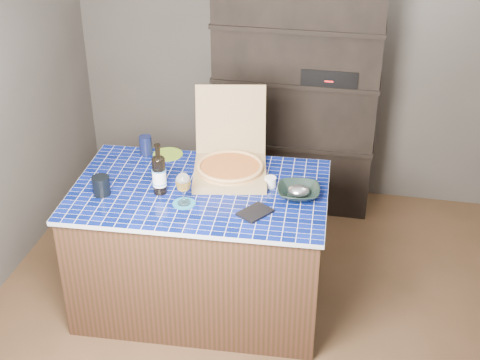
% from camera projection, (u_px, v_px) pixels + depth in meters
% --- Properties ---
extents(room, '(3.50, 3.50, 3.50)m').
position_uv_depth(room, '(262.00, 142.00, 3.52)').
color(room, brown).
rests_on(room, ground).
extents(shelving_unit, '(1.20, 0.41, 1.80)m').
position_uv_depth(shelving_unit, '(297.00, 95.00, 4.99)').
color(shelving_unit, black).
rests_on(shelving_unit, floor).
extents(kitchen_island, '(1.55, 1.03, 0.82)m').
position_uv_depth(kitchen_island, '(202.00, 246.00, 4.14)').
color(kitchen_island, '#47261C').
rests_on(kitchen_island, floor).
extents(pizza_box, '(0.53, 0.60, 0.48)m').
position_uv_depth(pizza_box, '(230.00, 165.00, 4.06)').
color(pizza_box, '#95794D').
rests_on(pizza_box, kitchen_island).
extents(mead_bottle, '(0.08, 0.08, 0.31)m').
position_uv_depth(mead_bottle, '(159.00, 174.00, 3.84)').
color(mead_bottle, black).
rests_on(mead_bottle, kitchen_island).
extents(teal_trivet, '(0.13, 0.13, 0.01)m').
position_uv_depth(teal_trivet, '(184.00, 203.00, 3.79)').
color(teal_trivet, teal).
rests_on(teal_trivet, kitchen_island).
extents(wine_glass, '(0.09, 0.09, 0.19)m').
position_uv_depth(wine_glass, '(183.00, 183.00, 3.72)').
color(wine_glass, white).
rests_on(wine_glass, teal_trivet).
extents(tumbler, '(0.10, 0.10, 0.11)m').
position_uv_depth(tumbler, '(101.00, 186.00, 3.85)').
color(tumbler, black).
rests_on(tumbler, kitchen_island).
extents(dvd_case, '(0.21, 0.22, 0.01)m').
position_uv_depth(dvd_case, '(255.00, 212.00, 3.69)').
color(dvd_case, black).
rests_on(dvd_case, kitchen_island).
extents(bowl, '(0.27, 0.27, 0.06)m').
position_uv_depth(bowl, '(298.00, 192.00, 3.84)').
color(bowl, black).
rests_on(bowl, kitchen_island).
extents(foil_contents, '(0.13, 0.11, 0.06)m').
position_uv_depth(foil_contents, '(299.00, 191.00, 3.84)').
color(foil_contents, '#A6A9B1').
rests_on(foil_contents, bowl).
extents(white_jar, '(0.07, 0.07, 0.06)m').
position_uv_depth(white_jar, '(270.00, 182.00, 3.95)').
color(white_jar, white).
rests_on(white_jar, kitchen_island).
extents(navy_cup, '(0.08, 0.08, 0.13)m').
position_uv_depth(navy_cup, '(146.00, 145.00, 4.30)').
color(navy_cup, black).
rests_on(navy_cup, kitchen_island).
extents(green_trivet, '(0.19, 0.19, 0.01)m').
position_uv_depth(green_trivet, '(168.00, 154.00, 4.32)').
color(green_trivet, olive).
rests_on(green_trivet, kitchen_island).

